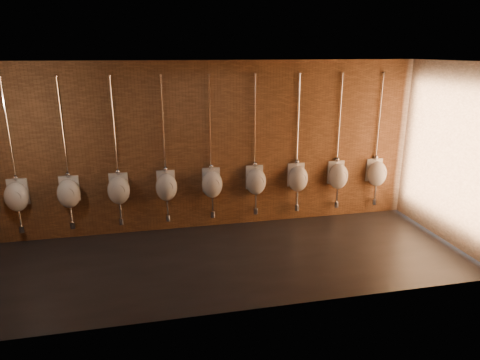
{
  "coord_description": "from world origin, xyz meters",
  "views": [
    {
      "loc": [
        -0.99,
        -6.39,
        3.36
      ],
      "look_at": [
        0.59,
        0.9,
        1.1
      ],
      "focal_mm": 32.0,
      "sensor_mm": 36.0,
      "label": 1
    }
  ],
  "objects_px": {
    "urinal_3": "(119,189)",
    "urinal_8": "(338,175)",
    "urinal_9": "(377,173)",
    "urinal_2": "(69,193)",
    "urinal_4": "(166,186)",
    "urinal_1": "(17,196)",
    "urinal_7": "(298,178)",
    "urinal_6": "(256,181)",
    "urinal_5": "(212,183)"
  },
  "relations": [
    {
      "from": "urinal_8",
      "to": "urinal_3",
      "type": "bearing_deg",
      "value": 180.0
    },
    {
      "from": "urinal_1",
      "to": "urinal_7",
      "type": "bearing_deg",
      "value": 0.0
    },
    {
      "from": "urinal_3",
      "to": "urinal_4",
      "type": "relative_size",
      "value": 1.0
    },
    {
      "from": "urinal_7",
      "to": "urinal_5",
      "type": "bearing_deg",
      "value": 180.0
    },
    {
      "from": "urinal_3",
      "to": "urinal_7",
      "type": "height_order",
      "value": "same"
    },
    {
      "from": "urinal_1",
      "to": "urinal_4",
      "type": "distance_m",
      "value": 2.59
    },
    {
      "from": "urinal_3",
      "to": "urinal_9",
      "type": "xyz_separation_m",
      "value": [
        5.19,
        0.0,
        0.0
      ]
    },
    {
      "from": "urinal_7",
      "to": "urinal_8",
      "type": "xyz_separation_m",
      "value": [
        0.86,
        0.0,
        0.0
      ]
    },
    {
      "from": "urinal_5",
      "to": "urinal_8",
      "type": "xyz_separation_m",
      "value": [
        2.59,
        0.0,
        0.0
      ]
    },
    {
      "from": "urinal_1",
      "to": "urinal_6",
      "type": "distance_m",
      "value": 4.32
    },
    {
      "from": "urinal_8",
      "to": "urinal_9",
      "type": "height_order",
      "value": "same"
    },
    {
      "from": "urinal_8",
      "to": "urinal_1",
      "type": "bearing_deg",
      "value": 180.0
    },
    {
      "from": "urinal_5",
      "to": "urinal_8",
      "type": "distance_m",
      "value": 2.59
    },
    {
      "from": "urinal_1",
      "to": "urinal_9",
      "type": "relative_size",
      "value": 1.0
    },
    {
      "from": "urinal_4",
      "to": "urinal_5",
      "type": "bearing_deg",
      "value": 0.0
    },
    {
      "from": "urinal_3",
      "to": "urinal_8",
      "type": "height_order",
      "value": "same"
    },
    {
      "from": "urinal_5",
      "to": "urinal_9",
      "type": "bearing_deg",
      "value": 0.0
    },
    {
      "from": "urinal_4",
      "to": "urinal_6",
      "type": "distance_m",
      "value": 1.73
    },
    {
      "from": "urinal_7",
      "to": "urinal_9",
      "type": "height_order",
      "value": "same"
    },
    {
      "from": "urinal_6",
      "to": "urinal_8",
      "type": "relative_size",
      "value": 1.0
    },
    {
      "from": "urinal_7",
      "to": "urinal_4",
      "type": "bearing_deg",
      "value": 180.0
    },
    {
      "from": "urinal_3",
      "to": "urinal_7",
      "type": "relative_size",
      "value": 1.0
    },
    {
      "from": "urinal_3",
      "to": "urinal_4",
      "type": "distance_m",
      "value": 0.86
    },
    {
      "from": "urinal_3",
      "to": "urinal_6",
      "type": "xyz_separation_m",
      "value": [
        2.59,
        0.0,
        0.0
      ]
    },
    {
      "from": "urinal_4",
      "to": "urinal_9",
      "type": "bearing_deg",
      "value": 0.0
    },
    {
      "from": "urinal_1",
      "to": "urinal_5",
      "type": "height_order",
      "value": "same"
    },
    {
      "from": "urinal_4",
      "to": "urinal_1",
      "type": "bearing_deg",
      "value": 180.0
    },
    {
      "from": "urinal_1",
      "to": "urinal_3",
      "type": "bearing_deg",
      "value": 0.0
    },
    {
      "from": "urinal_5",
      "to": "urinal_9",
      "type": "distance_m",
      "value": 3.46
    },
    {
      "from": "urinal_3",
      "to": "urinal_8",
      "type": "distance_m",
      "value": 4.32
    },
    {
      "from": "urinal_5",
      "to": "urinal_4",
      "type": "bearing_deg",
      "value": 180.0
    },
    {
      "from": "urinal_9",
      "to": "urinal_4",
      "type": "bearing_deg",
      "value": 180.0
    },
    {
      "from": "urinal_8",
      "to": "urinal_9",
      "type": "xyz_separation_m",
      "value": [
        0.86,
        0.0,
        0.0
      ]
    },
    {
      "from": "urinal_6",
      "to": "urinal_3",
      "type": "bearing_deg",
      "value": 180.0
    },
    {
      "from": "urinal_1",
      "to": "urinal_2",
      "type": "height_order",
      "value": "same"
    },
    {
      "from": "urinal_4",
      "to": "urinal_5",
      "type": "relative_size",
      "value": 1.0
    },
    {
      "from": "urinal_4",
      "to": "urinal_9",
      "type": "height_order",
      "value": "same"
    },
    {
      "from": "urinal_2",
      "to": "urinal_3",
      "type": "bearing_deg",
      "value": 0.0
    },
    {
      "from": "urinal_8",
      "to": "urinal_9",
      "type": "distance_m",
      "value": 0.86
    },
    {
      "from": "urinal_4",
      "to": "urinal_7",
      "type": "bearing_deg",
      "value": 0.0
    },
    {
      "from": "urinal_3",
      "to": "urinal_6",
      "type": "relative_size",
      "value": 1.0
    },
    {
      "from": "urinal_7",
      "to": "urinal_2",
      "type": "bearing_deg",
      "value": 180.0
    },
    {
      "from": "urinal_1",
      "to": "urinal_9",
      "type": "bearing_deg",
      "value": 0.0
    },
    {
      "from": "urinal_4",
      "to": "urinal_3",
      "type": "bearing_deg",
      "value": 180.0
    },
    {
      "from": "urinal_5",
      "to": "urinal_9",
      "type": "xyz_separation_m",
      "value": [
        3.46,
        0.0,
        0.0
      ]
    },
    {
      "from": "urinal_9",
      "to": "urinal_6",
      "type": "bearing_deg",
      "value": 180.0
    },
    {
      "from": "urinal_1",
      "to": "urinal_3",
      "type": "xyz_separation_m",
      "value": [
        1.73,
        0.0,
        0.0
      ]
    },
    {
      "from": "urinal_2",
      "to": "urinal_4",
      "type": "bearing_deg",
      "value": 0.0
    },
    {
      "from": "urinal_4",
      "to": "urinal_5",
      "type": "xyz_separation_m",
      "value": [
        0.86,
        0.0,
        0.0
      ]
    },
    {
      "from": "urinal_1",
      "to": "urinal_4",
      "type": "bearing_deg",
      "value": 0.0
    }
  ]
}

